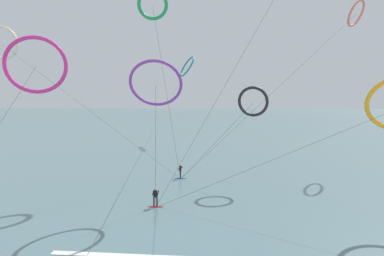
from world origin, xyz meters
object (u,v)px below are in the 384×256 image
surfer_crimson (155,199)px  kite_teal (187,67)px  kite_charcoal (253,102)px  kite_emerald (153,5)px  kite_coral (356,13)px  surfer_cobalt (180,172)px  kite_violet (156,84)px  kite_magenta (36,64)px  kite_ivory (3,43)px

surfer_crimson → kite_teal: size_ratio=0.03×
surfer_crimson → kite_charcoal: kite_charcoal is taller
kite_emerald → kite_coral: bearing=-166.0°
surfer_cobalt → kite_teal: (-1.24, 32.32, 14.64)m
kite_charcoal → kite_violet: kite_violet is taller
kite_magenta → kite_emerald: kite_emerald is taller
kite_teal → kite_coral: 32.94m
kite_violet → kite_ivory: bearing=-33.3°
surfer_crimson → kite_charcoal: size_ratio=0.16×
surfer_crimson → kite_ivory: size_ratio=0.07×
kite_magenta → kite_emerald: (9.22, 9.43, 7.47)m
kite_magenta → kite_violet: (11.12, -1.19, -1.79)m
kite_emerald → surfer_cobalt: bearing=154.1°
kite_ivory → surfer_cobalt: bearing=172.8°
kite_charcoal → kite_violet: size_ratio=0.84×
kite_charcoal → kite_teal: size_ratio=0.20×
surfer_crimson → kite_emerald: (-1.84, 11.07, 19.33)m
kite_teal → kite_violet: (-0.06, -41.93, -4.57)m
kite_magenta → kite_ivory: 17.00m
surfer_cobalt → kite_coral: 34.25m
kite_teal → surfer_crimson: bearing=-23.1°
surfer_cobalt → kite_violet: (-1.30, -9.62, 10.07)m
kite_charcoal → kite_teal: bearing=-56.2°
kite_violet → kite_coral: (25.65, 22.07, 10.55)m
surfer_crimson → kite_coral: kite_coral is taller
kite_charcoal → kite_magenta: bearing=37.2°
kite_violet → kite_coral: size_ratio=0.49×
surfer_cobalt → kite_coral: (24.35, 12.45, 20.62)m
kite_violet → kite_magenta: bearing=-7.1°
kite_magenta → kite_ivory: (-10.74, 12.64, 3.75)m
surfer_crimson → kite_emerald: bearing=-75.9°
surfer_crimson → kite_charcoal: bearing=-132.9°
kite_emerald → kite_ivory: (-19.96, 3.21, -3.72)m
surfer_cobalt → kite_charcoal: (8.13, -1.41, 8.32)m
surfer_cobalt → kite_charcoal: bearing=-110.8°
kite_teal → kite_emerald: 31.73m
kite_magenta → kite_emerald: 15.15m
kite_charcoal → kite_ivory: (-31.29, 5.61, 7.29)m
surfer_crimson → kite_teal: bearing=-85.5°
surfer_cobalt → kite_magenta: bearing=113.2°
kite_charcoal → surfer_crimson: bearing=60.7°
kite_charcoal → kite_emerald: kite_emerald is taller
surfer_cobalt → kite_teal: 35.50m
surfer_crimson → kite_magenta: bearing=-3.7°
surfer_crimson → kite_charcoal: (9.50, 8.66, 8.32)m
kite_magenta → kite_teal: kite_teal is taller
kite_emerald → surfer_crimson: bearing=90.9°
kite_teal → kite_charcoal: bearing=-7.4°
kite_teal → kite_coral: (25.59, -19.86, 5.98)m
kite_violet → kite_emerald: bearing=-80.8°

